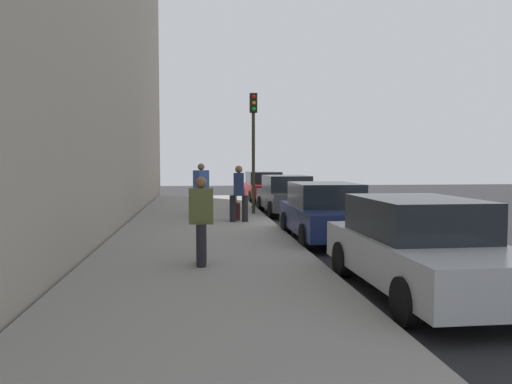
% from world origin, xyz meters
% --- Properties ---
extents(ground_plane, '(56.00, 56.00, 0.00)m').
position_xyz_m(ground_plane, '(0.00, 0.00, 0.00)').
color(ground_plane, black).
extents(sidewalk, '(28.00, 4.60, 0.15)m').
position_xyz_m(sidewalk, '(0.00, -3.30, 0.07)').
color(sidewalk, gray).
rests_on(sidewalk, ground).
extents(lane_stripe_centre, '(28.00, 0.14, 0.01)m').
position_xyz_m(lane_stripe_centre, '(0.00, 3.20, 0.00)').
color(lane_stripe_centre, gold).
rests_on(lane_stripe_centre, ground).
extents(parked_car_red, '(4.25, 2.00, 1.51)m').
position_xyz_m(parked_car_red, '(-11.48, -0.07, 0.76)').
color(parked_car_red, black).
rests_on(parked_car_red, ground).
extents(parked_car_charcoal, '(4.42, 2.00, 1.51)m').
position_xyz_m(parked_car_charcoal, '(-4.96, 0.03, 0.76)').
color(parked_car_charcoal, black).
rests_on(parked_car_charcoal, ground).
extents(parked_car_navy, '(4.29, 1.91, 1.51)m').
position_xyz_m(parked_car_navy, '(1.75, -0.07, 0.76)').
color(parked_car_navy, black).
rests_on(parked_car_navy, ground).
extents(parked_car_silver, '(4.56, 1.95, 1.51)m').
position_xyz_m(parked_car_silver, '(7.19, 0.07, 0.76)').
color(parked_car_silver, black).
rests_on(parked_car_silver, ground).
extents(pedestrian_blue_coat, '(0.58, 0.57, 1.84)m').
position_xyz_m(pedestrian_blue_coat, '(-3.39, -3.29, 1.13)').
color(pedestrian_blue_coat, black).
rests_on(pedestrian_blue_coat, sidewalk).
extents(pedestrian_navy_coat, '(0.52, 0.59, 1.79)m').
position_xyz_m(pedestrian_navy_coat, '(-1.51, -2.10, 1.10)').
color(pedestrian_navy_coat, black).
rests_on(pedestrian_navy_coat, sidewalk).
extents(pedestrian_olive_coat, '(0.55, 0.46, 1.66)m').
position_xyz_m(pedestrian_olive_coat, '(5.22, -3.31, 1.03)').
color(pedestrian_olive_coat, black).
rests_on(pedestrian_olive_coat, sidewalk).
extents(traffic_light_pole, '(0.35, 0.26, 4.39)m').
position_xyz_m(traffic_light_pole, '(-4.05, -1.37, 3.12)').
color(traffic_light_pole, '#2D2D19').
rests_on(traffic_light_pole, sidewalk).
extents(rolling_suitcase, '(0.34, 0.22, 0.92)m').
position_xyz_m(rolling_suitcase, '(-2.00, -2.15, 0.43)').
color(rolling_suitcase, '#471E19').
rests_on(rolling_suitcase, sidewalk).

